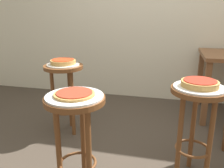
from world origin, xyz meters
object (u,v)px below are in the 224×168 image
Objects in this scene: pizza_foreground at (74,94)px; pizza_middle at (200,83)px; serving_plate_foreground at (74,96)px; serving_plate_middle at (199,87)px; stool_middle at (196,113)px; pizza_leftside at (63,62)px; stool_leftside at (64,83)px; serving_plate_leftside at (63,65)px; stool_foreground at (76,124)px.

pizza_middle is at bearing 25.71° from pizza_foreground.
serving_plate_middle is (0.76, 0.37, 0.00)m from serving_plate_foreground.
stool_middle is 2.91× the size of pizza_leftside.
stool_leftside is 2.25× the size of serving_plate_leftside.
serving_plate_leftside reaches higher than stool_middle.
pizza_foreground is at bearing -61.16° from stool_leftside.
serving_plate_middle is 0.03m from pizza_middle.
serving_plate_leftside is 1.30× the size of pizza_leftside.
serving_plate_leftside is (-1.21, 0.45, 0.19)m from stool_middle.
serving_plate_middle reaches higher than stool_middle.
pizza_foreground is 1.01× the size of pizza_middle.
pizza_leftside is at bearing 180.00° from stool_leftside.
serving_plate_middle is at bearing 25.71° from stool_foreground.
stool_foreground is 0.95m from pizza_leftside.
serving_plate_foreground and serving_plate_leftside have the same top height.
serving_plate_foreground is at bearing -154.29° from serving_plate_middle.
pizza_middle is at bearing 0.00° from stool_middle.
pizza_middle reaches higher than stool_middle.
serving_plate_leftside is (-1.21, 0.45, -0.03)m from pizza_middle.
pizza_middle reaches higher than stool_leftside.
serving_plate_foreground is 0.85m from pizza_middle.
pizza_middle is (0.76, 0.37, 0.22)m from stool_foreground.
pizza_middle is at bearing -20.22° from stool_leftside.
pizza_foreground is (-0.00, 0.00, 0.21)m from stool_foreground.
serving_plate_foreground is at bearing -61.16° from stool_leftside.
serving_plate_leftside is at bearing 153.43° from pizza_leftside.
stool_middle is 1.30m from serving_plate_leftside.
pizza_leftside reaches higher than pizza_foreground.
stool_foreground is 2.79× the size of pizza_foreground.
stool_middle is at bearing 180.00° from serving_plate_middle.
pizza_foreground is 0.85m from pizza_middle.
pizza_foreground is (-0.00, 0.00, 0.02)m from serving_plate_foreground.
serving_plate_middle is 1.29m from serving_plate_leftside.
stool_foreground is 1.00× the size of stool_leftside.
serving_plate_middle is at bearing -20.22° from stool_leftside.
stool_leftside is at bearing 118.84° from pizza_foreground.
pizza_leftside is (-0.00, 0.00, 0.22)m from stool_leftside.
stool_leftside is 2.91× the size of pizza_leftside.
stool_leftside is (-0.45, 0.81, -0.19)m from serving_plate_foreground.
pizza_middle is (0.76, 0.37, 0.03)m from serving_plate_foreground.
pizza_foreground is at bearing 180.00° from serving_plate_foreground.
serving_plate_foreground is at bearing 180.00° from stool_foreground.
serving_plate_middle is at bearing 25.71° from pizza_foreground.
pizza_foreground reaches higher than stool_leftside.
pizza_foreground is 0.81× the size of serving_plate_leftside.
pizza_leftside is (-0.45, 0.81, 0.22)m from stool_foreground.
stool_middle and stool_leftside have the same top height.
stool_foreground is 2.01× the size of serving_plate_middle.
stool_leftside is (-0.45, 0.81, 0.00)m from stool_foreground.
pizza_leftside is (-1.21, 0.45, 0.22)m from stool_middle.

